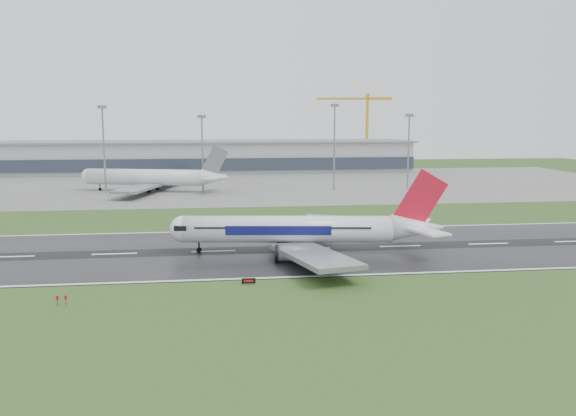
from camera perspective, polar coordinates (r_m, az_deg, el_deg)
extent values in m
plane|color=#2A4A1B|center=(124.54, -16.53, -4.34)|extent=(520.00, 520.00, 0.00)
cube|color=black|center=(124.53, -16.54, -4.32)|extent=(400.00, 45.00, 0.10)
cube|color=slate|center=(247.08, -11.82, 2.20)|extent=(400.00, 130.00, 0.08)
cube|color=#979BA2|center=(306.03, -10.95, 4.86)|extent=(240.00, 36.00, 15.00)
cylinder|color=gray|center=(223.66, -17.45, 5.26)|extent=(0.64, 0.64, 30.72)
cylinder|color=gray|center=(220.15, -8.31, 5.08)|extent=(0.64, 0.64, 27.35)
cylinder|color=gray|center=(224.48, 4.52, 5.75)|extent=(0.64, 0.64, 31.55)
cylinder|color=gray|center=(232.17, 11.62, 5.24)|extent=(0.64, 0.64, 27.82)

